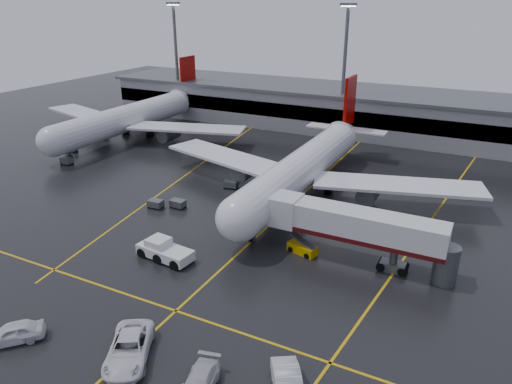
% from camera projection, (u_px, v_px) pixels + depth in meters
% --- Properties ---
extents(ground, '(220.00, 220.00, 0.00)m').
position_uv_depth(ground, '(277.00, 218.00, 61.22)').
color(ground, black).
rests_on(ground, ground).
extents(apron_line_centre, '(0.25, 90.00, 0.02)m').
position_uv_depth(apron_line_centre, '(277.00, 218.00, 61.21)').
color(apron_line_centre, gold).
rests_on(apron_line_centre, ground).
extents(apron_line_stop, '(60.00, 0.25, 0.02)m').
position_uv_depth(apron_line_stop, '(176.00, 311.00, 43.07)').
color(apron_line_stop, gold).
rests_on(apron_line_stop, ground).
extents(apron_line_left, '(9.99, 69.35, 0.02)m').
position_uv_depth(apron_line_left, '(191.00, 171.00, 77.85)').
color(apron_line_left, gold).
rests_on(apron_line_left, ground).
extents(apron_line_right, '(7.57, 69.64, 0.02)m').
position_uv_depth(apron_line_right, '(434.00, 216.00, 61.92)').
color(apron_line_right, gold).
rests_on(apron_line_right, ground).
extents(terminal, '(122.00, 19.00, 8.60)m').
position_uv_depth(terminal, '(373.00, 111.00, 99.12)').
color(terminal, gray).
rests_on(terminal, ground).
extents(light_mast_left, '(3.00, 1.20, 25.45)m').
position_uv_depth(light_mast_left, '(176.00, 53.00, 109.24)').
color(light_mast_left, '#595B60').
rests_on(light_mast_left, ground).
extents(light_mast_mid, '(3.00, 1.20, 25.45)m').
position_uv_depth(light_mast_mid, '(344.00, 63.00, 92.47)').
color(light_mast_mid, '#595B60').
rests_on(light_mast_mid, ground).
extents(main_airliner, '(48.80, 45.60, 14.10)m').
position_uv_depth(main_airliner, '(306.00, 165.00, 67.62)').
color(main_airliner, silver).
rests_on(main_airliner, ground).
extents(second_airliner, '(48.80, 45.60, 14.10)m').
position_uv_depth(second_airliner, '(132.00, 117.00, 95.12)').
color(second_airliner, silver).
rests_on(second_airliner, ground).
extents(jet_bridge, '(19.90, 3.40, 6.05)m').
position_uv_depth(jet_bridge, '(356.00, 228.00, 49.80)').
color(jet_bridge, silver).
rests_on(jet_bridge, ground).
extents(pushback_tractor, '(6.62, 3.34, 2.28)m').
position_uv_depth(pushback_tractor, '(164.00, 251.00, 51.46)').
color(pushback_tractor, silver).
rests_on(pushback_tractor, ground).
extents(belt_loader, '(3.59, 2.27, 2.11)m').
position_uv_depth(belt_loader, '(302.00, 249.00, 52.71)').
color(belt_loader, '#C49502').
rests_on(belt_loader, ground).
extents(service_van_a, '(5.94, 7.37, 1.86)m').
position_uv_depth(service_van_a, '(129.00, 349.00, 37.09)').
color(service_van_a, white).
rests_on(service_van_a, ground).
extents(service_van_b, '(3.33, 5.60, 1.52)m').
position_uv_depth(service_van_b, '(199.00, 384.00, 33.91)').
color(service_van_b, silver).
rests_on(service_van_b, ground).
extents(service_van_d, '(4.87, 5.01, 1.70)m').
position_uv_depth(service_van_d, '(12.00, 333.00, 38.96)').
color(service_van_d, silver).
rests_on(service_van_d, ground).
extents(baggage_cart_a, '(2.03, 1.35, 1.12)m').
position_uv_depth(baggage_cart_a, '(178.00, 203.00, 64.05)').
color(baggage_cart_a, '#595B60').
rests_on(baggage_cart_a, ground).
extents(baggage_cart_b, '(2.07, 1.42, 1.12)m').
position_uv_depth(baggage_cart_b, '(156.00, 203.00, 64.03)').
color(baggage_cart_b, '#595B60').
rests_on(baggage_cart_b, ground).
extents(baggage_cart_c, '(2.24, 1.71, 1.12)m').
position_uv_depth(baggage_cart_c, '(231.00, 184.00, 70.65)').
color(baggage_cart_c, '#595B60').
rests_on(baggage_cart_c, ground).
extents(baggage_cart_d, '(2.32, 1.89, 1.12)m').
position_uv_depth(baggage_cart_d, '(71.00, 149.00, 87.18)').
color(baggage_cart_d, '#595B60').
rests_on(baggage_cart_d, ground).
extents(baggage_cart_e, '(2.03, 1.34, 1.12)m').
position_uv_depth(baggage_cart_e, '(67.00, 161.00, 80.89)').
color(baggage_cart_e, '#595B60').
rests_on(baggage_cart_e, ground).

